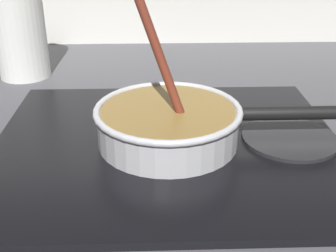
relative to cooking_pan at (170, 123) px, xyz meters
name	(u,v)px	position (x,y,z in m)	size (l,w,h in m)	color
ground	(126,216)	(-0.06, -0.15, -0.07)	(2.40, 1.60, 0.04)	#4C4C51
hob_plate	(168,145)	(0.00, 0.00, -0.04)	(0.56, 0.48, 0.01)	black
burner_ring	(168,139)	(0.00, 0.00, -0.03)	(0.21, 0.21, 0.01)	#592D0C
spare_burner	(290,138)	(0.20, 0.00, -0.03)	(0.15, 0.15, 0.01)	#262628
cooking_pan	(170,123)	(0.00, 0.00, 0.00)	(0.40, 0.23, 0.26)	silver
paper_towel_roll	(19,29)	(-0.32, 0.36, 0.07)	(0.11, 0.11, 0.22)	white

